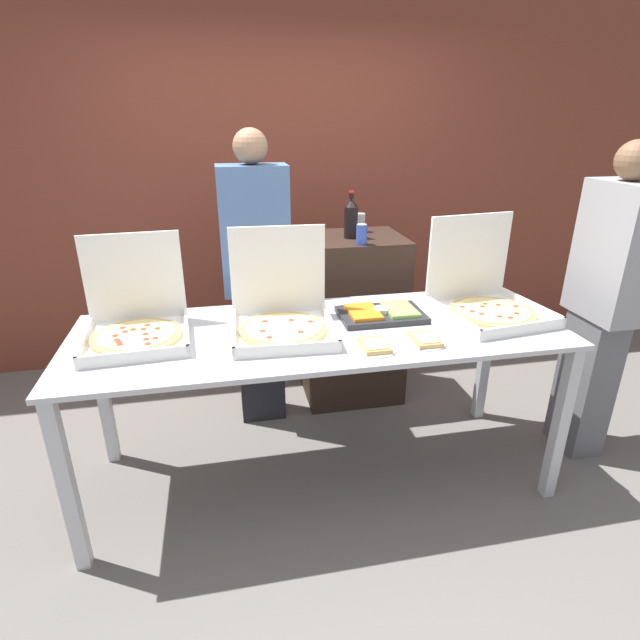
% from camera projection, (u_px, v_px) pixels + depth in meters
% --- Properties ---
extents(ground_plane, '(16.00, 16.00, 0.00)m').
position_uv_depth(ground_plane, '(320.00, 475.00, 2.80)').
color(ground_plane, slate).
extents(brick_wall_behind, '(10.00, 0.06, 2.80)m').
position_uv_depth(brick_wall_behind, '(276.00, 182.00, 3.81)').
color(brick_wall_behind, brown).
rests_on(brick_wall_behind, ground_plane).
extents(buffet_table, '(2.41, 0.86, 0.89)m').
position_uv_depth(buffet_table, '(320.00, 347.00, 2.50)').
color(buffet_table, silver).
rests_on(buffet_table, ground_plane).
extents(pizza_box_far_left, '(0.56, 0.57, 0.49)m').
position_uv_depth(pizza_box_far_left, '(486.00, 298.00, 2.63)').
color(pizza_box_far_left, white).
rests_on(pizza_box_far_left, buffet_table).
extents(pizza_box_near_left, '(0.50, 0.52, 0.48)m').
position_uv_depth(pizza_box_near_left, '(282.00, 314.00, 2.43)').
color(pizza_box_near_left, white).
rests_on(pizza_box_near_left, buffet_table).
extents(pizza_box_near_right, '(0.50, 0.51, 0.46)m').
position_uv_depth(pizza_box_near_right, '(136.00, 321.00, 2.35)').
color(pizza_box_near_right, white).
rests_on(pizza_box_near_right, buffet_table).
extents(paper_plate_front_center, '(0.20, 0.20, 0.03)m').
position_uv_depth(paper_plate_front_center, '(425.00, 340.00, 2.32)').
color(paper_plate_front_center, white).
rests_on(paper_plate_front_center, buffet_table).
extents(paper_plate_front_right, '(0.22, 0.22, 0.03)m').
position_uv_depth(paper_plate_front_right, '(374.00, 346.00, 2.26)').
color(paper_plate_front_right, white).
rests_on(paper_plate_front_right, buffet_table).
extents(veggie_tray, '(0.44, 0.28, 0.05)m').
position_uv_depth(veggie_tray, '(381.00, 314.00, 2.60)').
color(veggie_tray, '#28282D').
rests_on(veggie_tray, buffet_table).
extents(sideboard_podium, '(0.66, 0.55, 1.14)m').
position_uv_depth(sideboard_podium, '(351.00, 318.00, 3.45)').
color(sideboard_podium, black).
rests_on(sideboard_podium, ground_plane).
extents(soda_bottle, '(0.09, 0.09, 0.29)m').
position_uv_depth(soda_bottle, '(351.00, 218.00, 3.16)').
color(soda_bottle, black).
rests_on(soda_bottle, sideboard_podium).
extents(soda_can_silver, '(0.07, 0.07, 0.12)m').
position_uv_depth(soda_can_silver, '(360.00, 223.00, 3.35)').
color(soda_can_silver, silver).
rests_on(soda_can_silver, sideboard_podium).
extents(soda_can_colored, '(0.07, 0.07, 0.12)m').
position_uv_depth(soda_can_colored, '(362.00, 234.00, 3.02)').
color(soda_can_colored, '#334CB2').
rests_on(soda_can_colored, sideboard_podium).
extents(person_guest_plaid, '(0.40, 0.22, 1.81)m').
position_uv_depth(person_guest_plaid, '(257.00, 279.00, 3.03)').
color(person_guest_plaid, black).
rests_on(person_guest_plaid, ground_plane).
extents(person_guest_cap, '(0.22, 0.40, 1.77)m').
position_uv_depth(person_guest_cap, '(603.00, 303.00, 2.71)').
color(person_guest_cap, slate).
rests_on(person_guest_cap, ground_plane).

